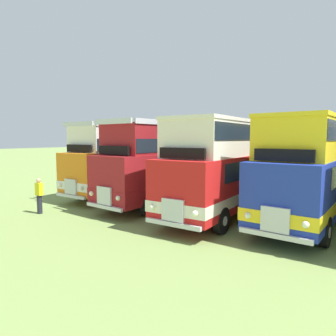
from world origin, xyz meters
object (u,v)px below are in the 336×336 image
Objects in this scene: bus_first_in_row at (133,158)px; bus_second_in_row at (175,161)px; bus_fourth_in_row at (314,165)px; marshal_person at (39,196)px; bus_third_in_row at (232,162)px.

bus_first_in_row and bus_second_in_row have the same top height.
marshal_person is (-10.96, -6.48, -1.58)m from bus_fourth_in_row.
bus_second_in_row reaches higher than bus_fourth_in_row.
bus_first_in_row is 0.96× the size of bus_fourth_in_row.
bus_second_in_row is 1.02× the size of bus_fourth_in_row.
bus_fourth_in_row is at bearing -1.22° from bus_first_in_row.
bus_fourth_in_row reaches higher than marshal_person.
bus_first_in_row is 3.69m from bus_second_in_row.
bus_first_in_row is 0.91× the size of bus_third_in_row.
bus_third_in_row is 3.70m from bus_fourth_in_row.
bus_second_in_row is 0.97× the size of bus_third_in_row.
bus_third_in_row is 9.54m from marshal_person.
bus_first_in_row is at bearing 90.03° from marshal_person.
bus_first_in_row is 7.35m from bus_third_in_row.
bus_fourth_in_row is at bearing 8.51° from bus_third_in_row.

